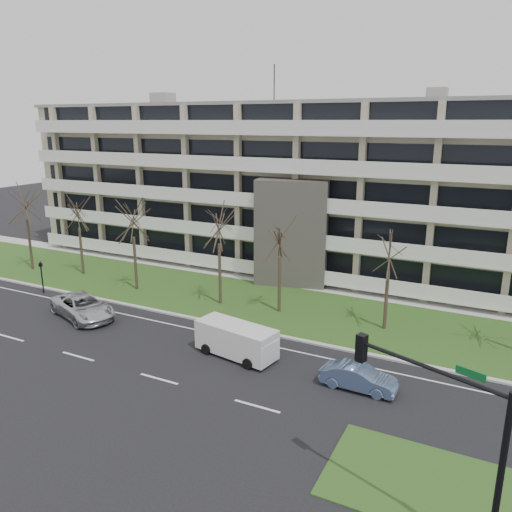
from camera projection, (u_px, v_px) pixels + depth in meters
The scene contains 18 objects.
ground at pixel (159, 379), 27.24m from camera, with size 160.00×160.00×0.00m, color black.
grass_verge at pixel (263, 303), 38.44m from camera, with size 90.00×10.00×0.06m, color #2D541C.
curb at pixel (231, 326), 34.12m from camera, with size 90.00×0.35×0.12m, color #B2B2AD.
sidewalk at pixel (291, 283), 43.17m from camera, with size 90.00×2.00×0.08m, color #B2B2AD.
grass_median at pixel (417, 482), 19.43m from camera, with size 7.00×5.00×0.06m, color #2D541C.
lane_edge_line at pixel (220, 335), 32.84m from camera, with size 90.00×0.12×0.01m, color white.
apartment_building at pixel (320, 187), 47.07m from camera, with size 60.50×15.10×18.75m.
silver_pickup at pixel (83, 307), 35.60m from camera, with size 2.70×5.86×1.63m, color silver.
blue_sedan at pixel (358, 377), 26.10m from camera, with size 1.39×3.99×1.31m, color #6983B6.
white_van at pixel (237, 338), 29.63m from camera, with size 5.28×2.71×1.95m.
traffic_signal at pixel (445, 427), 15.97m from camera, with size 5.24×2.14×6.40m.
pedestrian_signal at pixel (42, 273), 40.41m from camera, with size 0.31×0.28×2.68m.
tree_0 at pixel (24, 199), 45.66m from camera, with size 4.30×4.30×8.60m.
tree_1 at pixel (77, 209), 44.31m from camera, with size 3.88×3.88×7.77m.
tree_2 at pixel (132, 216), 40.05m from camera, with size 4.03×4.03×8.06m.
tree_3 at pixel (219, 219), 36.71m from camera, with size 4.26×4.26×8.51m.
tree_4 at pixel (280, 235), 35.35m from camera, with size 3.75×3.75×7.51m.
tree_5 at pixel (390, 248), 32.31m from camera, with size 3.63×3.63×7.26m.
Camera 1 is at (15.79, -19.51, 13.63)m, focal length 35.00 mm.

